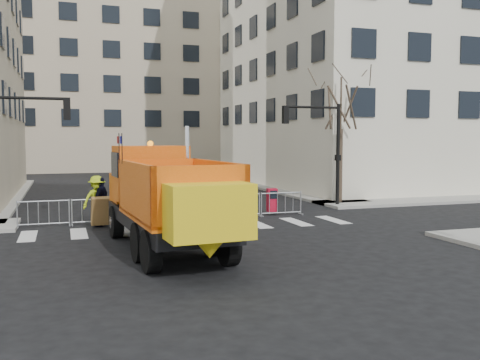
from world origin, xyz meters
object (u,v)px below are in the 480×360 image
object	(u,v)px
cop_c	(101,202)
worker	(97,199)
cop_b	(119,203)
plow_truck	(167,196)
cop_a	(146,204)
newspaper_box	(272,200)

from	to	relation	value
cop_c	worker	size ratio (longest dim) A/B	1.05
cop_b	cop_c	world-z (taller)	cop_c
plow_truck	cop_b	world-z (taller)	plow_truck
plow_truck	cop_a	distance (m)	5.00
cop_a	newspaper_box	distance (m)	6.42
cop_a	cop_b	xyz separation A→B (m)	(-0.98, 0.83, -0.01)
cop_a	cop_c	xyz separation A→B (m)	(-1.69, 0.83, 0.07)
plow_truck	cop_c	distance (m)	6.04
cop_c	cop_b	bearing A→B (deg)	116.83
cop_b	worker	distance (m)	0.90
cop_a	worker	distance (m)	2.08
cop_b	worker	world-z (taller)	worker
cop_b	worker	xyz separation A→B (m)	(-0.88, 0.07, 0.17)
cop_a	cop_c	world-z (taller)	cop_c
cop_b	newspaper_box	bearing A→B (deg)	-152.11
cop_b	cop_c	xyz separation A→B (m)	(-0.71, 0.00, 0.07)
cop_a	cop_b	size ratio (longest dim) A/B	1.01
newspaper_box	worker	bearing A→B (deg)	-168.33
plow_truck	cop_b	size ratio (longest dim) A/B	5.60
cop_c	newspaper_box	size ratio (longest dim) A/B	1.84
cop_a	plow_truck	bearing A→B (deg)	52.21
cop_c	newspaper_box	xyz separation A→B (m)	(7.88, 0.87, -0.31)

